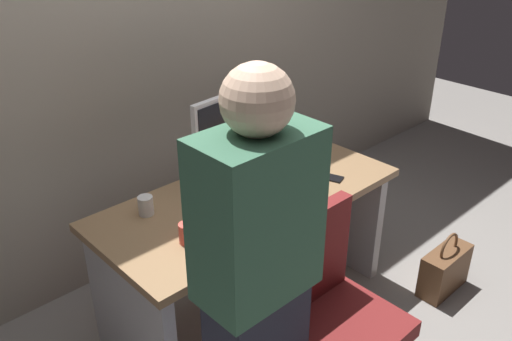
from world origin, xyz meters
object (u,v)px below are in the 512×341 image
Objects in this scene: office_chair at (333,326)px; handbag at (445,269)px; keyboard at (264,204)px; book_stack at (299,153)px; desk at (249,230)px; cup_by_monitor at (146,206)px; cell_phone at (329,177)px; cup_near_keyboard at (186,233)px; mouse at (308,179)px; monitor at (233,129)px; person_at_desk at (257,291)px.

office_chair reaches higher than handbag.
office_chair is 1.10m from handbag.
keyboard is 1.22m from handbag.
book_stack is at bearing 25.22° from keyboard.
desk is at bearing 77.65° from office_chair.
cup_by_monitor reaches higher than cell_phone.
cell_phone is (0.89, -0.04, -0.04)m from cup_near_keyboard.
book_stack reaches higher than keyboard.
office_chair is 2.19× the size of keyboard.
cup_near_keyboard is at bearing -179.50° from mouse.
cup_by_monitor is 0.24× the size of handbag.
book_stack is (0.35, -0.14, -0.20)m from monitor.
handbag is at bearing -41.04° from mouse.
keyboard is at bearing -156.32° from book_stack.
mouse is 0.12m from cell_phone.
keyboard is (-0.11, -0.34, -0.25)m from monitor.
desk is 2.87× the size of monitor.
cup_near_keyboard reaches higher than mouse.
book_stack is (0.92, 0.20, 0.01)m from cup_near_keyboard.
handbag is at bearing -27.42° from keyboard.
cup_by_monitor is at bearing -177.56° from monitor.
desk is 7.79× the size of book_stack.
desk is at bearing 140.49° from cell_phone.
cup_near_keyboard is (-0.32, 0.56, 0.34)m from office_chair.
monitor is at bearing 75.09° from office_chair.
office_chair is 0.83m from cell_phone.
desk is 0.94m from person_at_desk.
cup_near_keyboard is at bearing 120.02° from office_chair.
cup_by_monitor is (-0.47, 0.19, 0.26)m from desk.
cup_by_monitor is (-0.56, -0.02, -0.21)m from monitor.
keyboard is 0.33m from mouse.
cup_near_keyboard is at bearing 159.30° from handbag.
cell_phone is at bearing 26.87° from person_at_desk.
handbag is (1.39, -0.52, -0.63)m from cup_near_keyboard.
mouse is at bearing 138.96° from handbag.
cell_phone is (0.89, -0.35, -0.04)m from cup_by_monitor.
office_chair is at bearing -128.03° from book_stack.
desk is at bearing 144.63° from handbag.
person_at_desk is 1.04m from mouse.
cup_near_keyboard reaches higher than keyboard.
monitor is 0.46m from mouse.
cup_by_monitor is at bearing 89.96° from cup_near_keyboard.
office_chair is at bearing -102.35° from desk.
monitor reaches higher than cell_phone.
mouse reaches higher than handbag.
office_chair is 0.79m from mouse.
cup_near_keyboard is 0.90m from cell_phone.
cell_phone reaches higher than handbag.
mouse is (0.88, 0.55, -0.10)m from person_at_desk.
monitor is 5.89× the size of cup_by_monitor.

